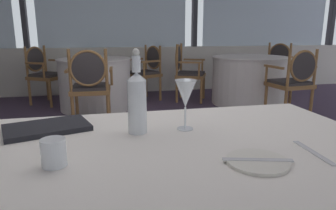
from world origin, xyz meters
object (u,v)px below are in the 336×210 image
object	(u,v)px
dining_chair_0_0	(276,64)
dining_chair_1_2	(147,68)
water_tumbler	(54,153)
dining_chair_0_1	(186,68)
water_bottle	(137,100)
menu_book	(47,127)
dining_chair_0_2	(294,78)
dining_chair_1_0	(43,70)
dining_chair_1_1	(90,82)
side_plate	(257,162)
wine_glass	(186,95)

from	to	relation	value
dining_chair_0_0	dining_chair_1_2	size ratio (longest dim) A/B	1.02
water_tumbler	dining_chair_0_1	distance (m)	4.27
water_bottle	dining_chair_1_2	size ratio (longest dim) A/B	0.35
dining_chair_0_1	dining_chair_1_2	world-z (taller)	dining_chair_0_1
water_tumbler	dining_chair_0_0	xyz separation A→B (m)	(3.27, 4.16, -0.24)
menu_book	dining_chair_0_2	size ratio (longest dim) A/B	0.34
dining_chair_0_2	water_bottle	bearing A→B (deg)	129.55
dining_chair_0_2	water_tumbler	bearing A→B (deg)	129.26
dining_chair_0_1	dining_chair_1_0	distance (m)	2.29
dining_chair_1_0	dining_chair_0_0	bearing A→B (deg)	31.16
dining_chair_0_0	dining_chair_1_0	distance (m)	4.04
water_tumbler	dining_chair_1_2	size ratio (longest dim) A/B	0.09
dining_chair_0_1	dining_chair_1_1	bearing A→B (deg)	-116.96
dining_chair_1_0	dining_chair_1_1	distance (m)	1.66
water_tumbler	dining_chair_0_0	distance (m)	5.30
water_bottle	dining_chair_1_0	bearing A→B (deg)	104.51
water_bottle	dining_chair_1_0	distance (m)	4.15
water_tumbler	dining_chair_1_2	bearing A→B (deg)	77.93
dining_chair_0_0	dining_chair_1_0	xyz separation A→B (m)	(-4.04, 0.09, -0.02)
side_plate	dining_chair_1_0	bearing A→B (deg)	107.18
water_bottle	dining_chair_0_0	world-z (taller)	water_bottle
menu_book	dining_chair_1_1	xyz separation A→B (m)	(0.08, 2.42, -0.20)
water_bottle	menu_book	size ratio (longest dim) A/B	1.02
wine_glass	dining_chair_1_2	size ratio (longest dim) A/B	0.22
dining_chair_0_0	dining_chair_1_1	xyz separation A→B (m)	(-3.27, -1.38, 0.00)
menu_book	dining_chair_0_2	bearing A→B (deg)	22.20
side_plate	wine_glass	world-z (taller)	wine_glass
dining_chair_1_0	water_tumbler	bearing A→B (deg)	-47.33
wine_glass	menu_book	size ratio (longest dim) A/B	0.63
dining_chair_0_2	dining_chair_1_2	size ratio (longest dim) A/B	1.01
dining_chair_0_1	menu_book	bearing A→B (deg)	-89.32
dining_chair_0_1	dining_chair_0_2	size ratio (longest dim) A/B	1.02
dining_chair_1_1	side_plate	bearing A→B (deg)	-166.19
menu_book	dining_chair_0_1	bearing A→B (deg)	48.72
dining_chair_0_0	wine_glass	bearing A→B (deg)	18.52
water_tumbler	dining_chair_0_1	size ratio (longest dim) A/B	0.09
wine_glass	menu_book	distance (m)	0.56
dining_chair_0_2	dining_chair_1_0	distance (m)	3.72
water_tumbler	dining_chair_1_1	size ratio (longest dim) A/B	0.09
side_plate	menu_book	xyz separation A→B (m)	(-0.66, 0.46, 0.01)
water_bottle	dining_chair_1_1	bearing A→B (deg)	96.05
side_plate	water_bottle	bearing A→B (deg)	131.16
water_tumbler	dining_chair_0_0	size ratio (longest dim) A/B	0.09
menu_book	dining_chair_0_1	xyz separation A→B (m)	(1.58, 3.63, -0.22)
wine_glass	water_tumbler	world-z (taller)	wine_glass
water_tumbler	wine_glass	bearing A→B (deg)	28.32
side_plate	water_bottle	xyz separation A→B (m)	(-0.31, 0.36, 0.12)
menu_book	dining_chair_0_1	distance (m)	3.97
water_tumbler	dining_chair_1_0	xyz separation A→B (m)	(-0.77, 4.25, -0.25)
dining_chair_0_2	dining_chair_1_0	bearing A→B (deg)	57.05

